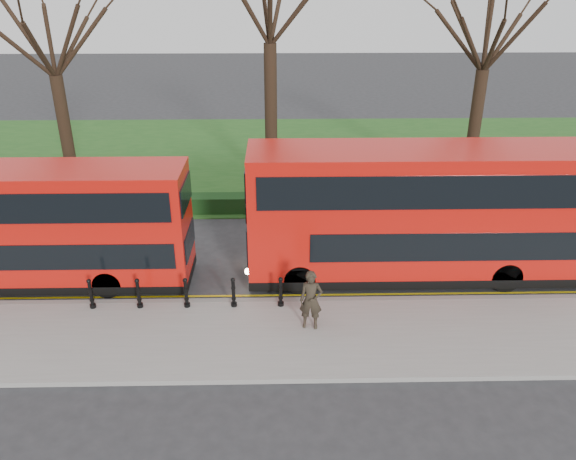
{
  "coord_description": "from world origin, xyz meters",
  "views": [
    {
      "loc": [
        2.27,
        -16.9,
        10.13
      ],
      "look_at": [
        2.63,
        0.5,
        2.0
      ],
      "focal_mm": 35.0,
      "sensor_mm": 36.0,
      "label": 1
    }
  ],
  "objects_px": {
    "bollard_row": "(186,293)",
    "pedestrian": "(311,300)",
    "bus_lead": "(33,227)",
    "bus_rear": "(419,214)"
  },
  "relations": [
    {
      "from": "bollard_row",
      "to": "pedestrian",
      "type": "bearing_deg",
      "value": -17.17
    },
    {
      "from": "bus_lead",
      "to": "bus_rear",
      "type": "bearing_deg",
      "value": 1.04
    },
    {
      "from": "bollard_row",
      "to": "bus_lead",
      "type": "bearing_deg",
      "value": 159.9
    },
    {
      "from": "bollard_row",
      "to": "pedestrian",
      "type": "height_order",
      "value": "pedestrian"
    },
    {
      "from": "bus_rear",
      "to": "pedestrian",
      "type": "relative_size",
      "value": 6.25
    },
    {
      "from": "bus_lead",
      "to": "bus_rear",
      "type": "distance_m",
      "value": 13.28
    },
    {
      "from": "bollard_row",
      "to": "pedestrian",
      "type": "xyz_separation_m",
      "value": [
        3.95,
        -1.22,
        0.45
      ]
    },
    {
      "from": "bollard_row",
      "to": "bus_lead",
      "type": "xyz_separation_m",
      "value": [
        -5.39,
        1.97,
        1.48
      ]
    },
    {
      "from": "bollard_row",
      "to": "bus_rear",
      "type": "height_order",
      "value": "bus_rear"
    },
    {
      "from": "bus_rear",
      "to": "pedestrian",
      "type": "height_order",
      "value": "bus_rear"
    }
  ]
}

